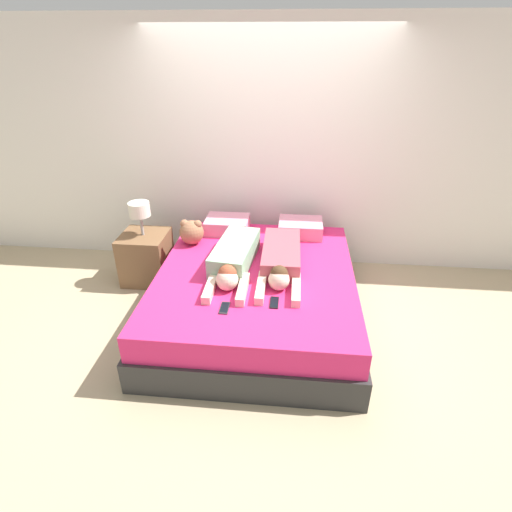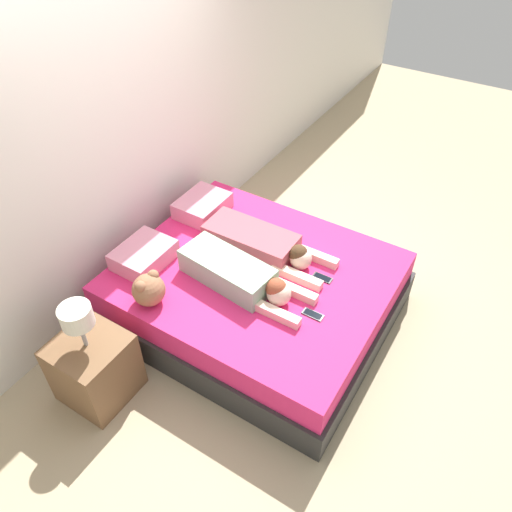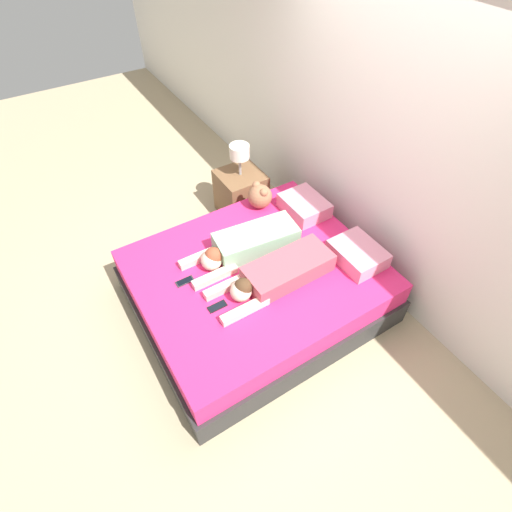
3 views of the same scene
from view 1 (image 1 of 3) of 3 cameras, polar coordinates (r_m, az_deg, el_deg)
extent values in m
plane|color=tan|center=(3.90, 0.00, -8.60)|extent=(12.00, 12.00, 0.00)
cube|color=white|center=(4.44, 1.61, 14.78)|extent=(12.00, 0.06, 2.60)
cube|color=#2D2D2D|center=(3.82, 0.00, -6.93)|extent=(1.81, 2.12, 0.28)
cube|color=#E5286B|center=(3.67, 0.00, -3.66)|extent=(1.75, 2.06, 0.23)
cube|color=pink|center=(4.35, -4.12, 4.48)|extent=(0.46, 0.37, 0.15)
cube|color=pink|center=(4.29, 6.36, 4.04)|extent=(0.46, 0.37, 0.15)
cube|color=#8CBF99|center=(3.70, -2.99, 0.45)|extent=(0.40, 0.78, 0.20)
sphere|color=beige|center=(3.31, -4.14, -3.39)|extent=(0.19, 0.19, 0.19)
sphere|color=#99472D|center=(3.31, -4.10, -2.56)|extent=(0.16, 0.16, 0.16)
cube|color=beige|center=(3.33, -6.51, -4.46)|extent=(0.07, 0.41, 0.07)
cube|color=beige|center=(3.29, -1.91, -4.74)|extent=(0.07, 0.41, 0.07)
cube|color=#B24C59|center=(3.72, 3.65, 0.33)|extent=(0.35, 0.78, 0.17)
sphere|color=beige|center=(3.32, 3.29, -3.41)|extent=(0.18, 0.18, 0.18)
sphere|color=#4C331E|center=(3.31, 3.33, -2.62)|extent=(0.15, 0.15, 0.15)
cube|color=beige|center=(3.31, 0.72, -4.51)|extent=(0.07, 0.43, 0.07)
cube|color=beige|center=(3.30, 5.74, -4.76)|extent=(0.07, 0.43, 0.07)
cube|color=#2D2D33|center=(3.13, -4.50, -7.41)|extent=(0.07, 0.16, 0.01)
cube|color=black|center=(3.13, -4.51, -7.33)|extent=(0.06, 0.13, 0.00)
cube|color=black|center=(3.19, 2.62, -6.66)|extent=(0.07, 0.16, 0.01)
cube|color=black|center=(3.18, 2.63, -6.58)|extent=(0.06, 0.13, 0.00)
sphere|color=#996647|center=(4.10, -9.17, 3.36)|extent=(0.25, 0.25, 0.25)
sphere|color=#996647|center=(4.08, -10.19, 4.56)|extent=(0.09, 0.09, 0.09)
sphere|color=#996647|center=(4.04, -8.34, 4.51)|extent=(0.09, 0.09, 0.09)
cube|color=brown|center=(4.50, -15.38, -0.16)|extent=(0.48, 0.48, 0.54)
cylinder|color=#999999|center=(4.34, -16.02, 4.23)|extent=(0.03, 0.03, 0.22)
cylinder|color=silver|center=(4.27, -16.34, 6.42)|extent=(0.22, 0.22, 0.14)
camera|label=2|loc=(3.30, -65.37, 30.28)|focal=35.00mm
camera|label=3|loc=(2.62, 59.33, 34.71)|focal=28.00mm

